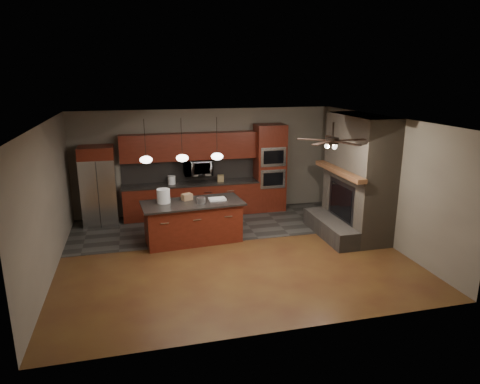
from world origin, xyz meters
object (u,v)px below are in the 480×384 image
object	(u,v)px
refrigerator	(99,186)
paint_can	(201,200)
counter_box	(221,178)
microwave	(198,167)
white_bucket	(163,196)
kitchen_island	(193,221)
paint_tray	(217,199)
cardboard_box	(187,197)
oven_tower	(270,168)
counter_bucket	(172,180)

from	to	relation	value
refrigerator	paint_can	world-z (taller)	refrigerator
counter_box	microwave	bearing A→B (deg)	-176.57
white_bucket	microwave	bearing A→B (deg)	59.57
kitchen_island	paint_tray	xyz separation A→B (m)	(0.57, 0.04, 0.47)
white_bucket	counter_box	size ratio (longest dim) A/B	1.72
microwave	paint_tray	size ratio (longest dim) A/B	1.95
cardboard_box	counter_box	size ratio (longest dim) A/B	1.23
counter_box	refrigerator	bearing A→B (deg)	-166.42
refrigerator	cardboard_box	bearing A→B (deg)	-37.53
oven_tower	cardboard_box	bearing A→B (deg)	-147.01
microwave	cardboard_box	size ratio (longest dim) A/B	3.25
cardboard_box	paint_can	bearing A→B (deg)	-71.22
white_bucket	paint_can	bearing A→B (deg)	-15.18
counter_box	cardboard_box	bearing A→B (deg)	-112.08
paint_can	paint_tray	size ratio (longest dim) A/B	0.50
oven_tower	counter_bucket	xyz separation A→B (m)	(-2.68, 0.01, -0.18)
paint_tray	counter_bucket	xyz separation A→B (m)	(-0.86, 1.78, 0.07)
microwave	counter_box	bearing A→B (deg)	-9.57
microwave	paint_can	xyz separation A→B (m)	(-0.24, -1.99, -0.32)
microwave	cardboard_box	xyz separation A→B (m)	(-0.51, -1.67, -0.31)
paint_can	refrigerator	bearing A→B (deg)	140.81
kitchen_island	paint_tray	size ratio (longest dim) A/B	6.15
microwave	paint_can	bearing A→B (deg)	-96.83
cardboard_box	paint_tray	bearing A→B (deg)	-35.54
oven_tower	counter_box	xyz separation A→B (m)	(-1.38, -0.04, -0.20)
paint_can	microwave	bearing A→B (deg)	83.17
refrigerator	kitchen_island	distance (m)	2.78
refrigerator	white_bucket	distance (m)	2.21
oven_tower	counter_bucket	distance (m)	2.68
paint_can	paint_tray	world-z (taller)	paint_can
oven_tower	counter_bucket	bearing A→B (deg)	179.84
microwave	white_bucket	bearing A→B (deg)	-120.43
paint_tray	counter_bucket	bearing A→B (deg)	114.13
oven_tower	white_bucket	distance (m)	3.47
paint_can	cardboard_box	world-z (taller)	cardboard_box
paint_tray	counter_bucket	world-z (taller)	counter_bucket
cardboard_box	counter_bucket	xyz separation A→B (m)	(-0.19, 1.62, 0.02)
oven_tower	paint_tray	size ratio (longest dim) A/B	6.34
counter_box	counter_bucket	bearing A→B (deg)	-169.21
microwave	kitchen_island	world-z (taller)	microwave
kitchen_island	counter_bucket	world-z (taller)	counter_bucket
paint_tray	cardboard_box	world-z (taller)	cardboard_box
paint_tray	counter_box	world-z (taller)	counter_box
counter_box	oven_tower	bearing A→B (deg)	14.77
oven_tower	paint_can	bearing A→B (deg)	-138.90
oven_tower	counter_box	bearing A→B (deg)	-178.23
refrigerator	paint_can	xyz separation A→B (m)	(2.28, -1.86, -0.01)
white_bucket	cardboard_box	size ratio (longest dim) A/B	1.39
refrigerator	counter_bucket	distance (m)	1.81
refrigerator	counter_bucket	bearing A→B (deg)	2.57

